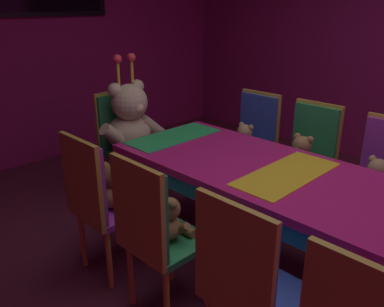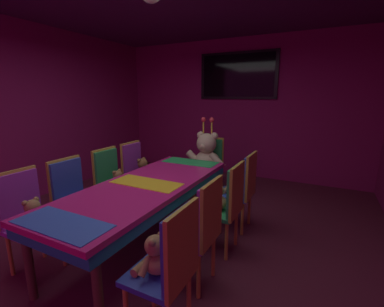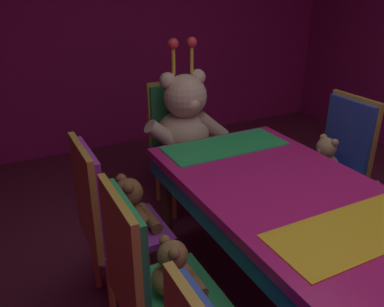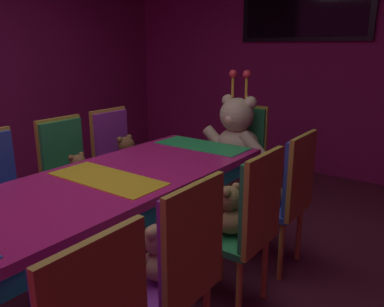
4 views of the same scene
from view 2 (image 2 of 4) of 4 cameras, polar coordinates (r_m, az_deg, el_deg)
The scene contains 21 objects.
ground_plane at distance 3.21m, azimuth -9.32°, elevation -18.96°, with size 7.90×7.90×0.00m, color #591E33.
wall_back at distance 5.64m, azimuth 9.87°, elevation 9.57°, with size 5.20×0.12×2.80m, color #8C1959.
banquet_table at distance 2.93m, azimuth -9.77°, elevation -7.95°, with size 0.90×2.43×0.75m.
chair_left_0 at distance 3.01m, azimuth -32.51°, elevation -10.36°, with size 0.42×0.41×0.98m.
teddy_left_0 at distance 2.90m, azimuth -30.98°, elevation -11.39°, with size 0.23×0.30×0.28m.
chair_left_1 at distance 3.28m, azimuth -24.58°, elevation -7.72°, with size 0.42×0.41×0.98m.
chair_left_2 at distance 3.69m, azimuth -17.27°, elevation -4.99°, with size 0.42×0.41×0.98m.
teddy_left_2 at distance 3.60m, azimuth -15.61°, elevation -5.74°, with size 0.21×0.28×0.26m.
chair_left_3 at distance 4.08m, azimuth -12.16°, elevation -3.04°, with size 0.42×0.41×0.98m.
teddy_left_3 at distance 3.99m, azimuth -10.52°, elevation -3.42°, with size 0.25×0.32×0.30m.
chair_right_0 at distance 1.89m, azimuth -4.20°, elevation -22.02°, with size 0.42×0.41×0.98m.
teddy_right_0 at distance 1.96m, azimuth -8.05°, elevation -21.15°, with size 0.24×0.31×0.29m.
chair_right_1 at distance 2.33m, azimuth 2.39°, elevation -14.85°, with size 0.42×0.41×0.98m.
teddy_right_1 at distance 2.39m, azimuth -0.85°, elevation -14.49°, with size 0.23×0.30×0.28m.
chair_right_2 at distance 2.83m, azimuth 8.05°, elevation -9.84°, with size 0.42×0.41×0.98m.
teddy_right_2 at distance 2.88m, azimuth 5.28°, elevation -9.56°, with size 0.25×0.32×0.30m.
chair_right_3 at distance 3.34m, azimuth 11.24°, elevation -6.45°, with size 0.42×0.41×0.98m.
teddy_right_3 at distance 3.39m, azimuth 8.88°, elevation -6.46°, with size 0.23×0.29×0.28m.
throne_chair at distance 4.41m, azimuth 3.93°, elevation -1.60°, with size 0.41×0.42×0.98m.
king_teddy_bear at distance 4.23m, azimuth 3.06°, elevation -0.26°, with size 0.68×0.52×0.87m.
wall_tv at distance 5.56m, azimuth 9.83°, elevation 16.23°, with size 1.58×0.06×0.91m.
Camera 2 is at (1.66, -2.19, 1.66)m, focal length 24.70 mm.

